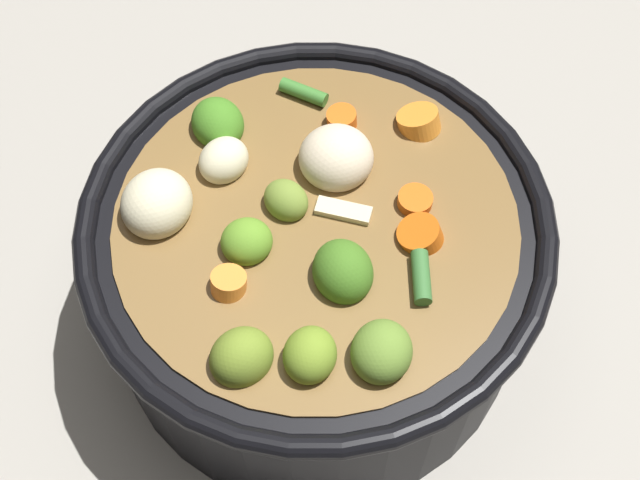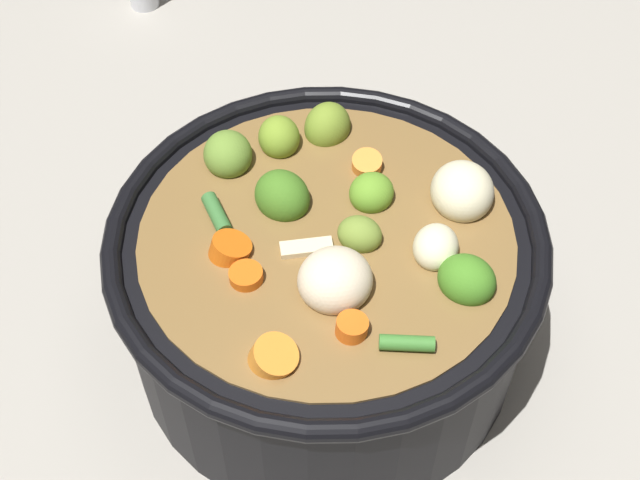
# 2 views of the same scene
# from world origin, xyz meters

# --- Properties ---
(ground_plane) EXTENTS (1.10, 1.10, 0.00)m
(ground_plane) POSITION_xyz_m (0.00, 0.00, 0.00)
(ground_plane) COLOR #9E998E
(cooking_pot) EXTENTS (0.30, 0.30, 0.15)m
(cooking_pot) POSITION_xyz_m (-0.00, 0.00, 0.07)
(cooking_pot) COLOR black
(cooking_pot) RESTS_ON ground_plane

